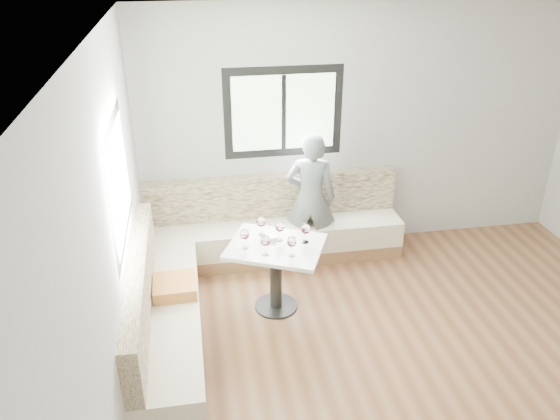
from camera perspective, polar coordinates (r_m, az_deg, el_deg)
name	(u,v)px	position (r m, az deg, el deg)	size (l,w,h in m)	color
room	(452,233)	(4.19, 17.52, -2.31)	(5.01, 5.01, 2.81)	brown
banquette	(232,264)	(5.66, -5.02, -5.67)	(2.90, 2.80, 0.95)	#996E48
table	(276,261)	(5.30, -0.44, -5.35)	(1.08, 0.99, 0.72)	black
person	(311,198)	(6.05, 3.24, 1.27)	(0.55, 0.36, 1.51)	slate
olive_ramekin	(272,238)	(5.28, -0.88, -2.91)	(0.11, 0.11, 0.04)	white
wine_glass_a	(245,235)	(5.10, -3.72, -2.60)	(0.09, 0.09, 0.20)	white
wine_glass_b	(265,241)	(4.99, -1.54, -3.28)	(0.09, 0.09, 0.20)	white
wine_glass_c	(292,242)	(4.97, 1.23, -3.38)	(0.09, 0.09, 0.20)	white
wine_glass_d	(280,227)	(5.22, 0.00, -1.82)	(0.09, 0.09, 0.20)	white
wine_glass_e	(305,229)	(5.19, 2.68, -2.03)	(0.09, 0.09, 0.20)	white
wine_glass_f	(261,222)	(5.31, -1.99, -1.28)	(0.09, 0.09, 0.20)	white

